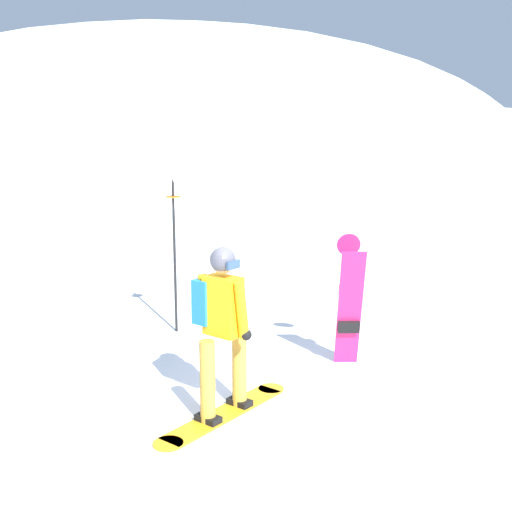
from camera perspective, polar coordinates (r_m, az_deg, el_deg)
ground_plane at (r=6.95m, az=2.33°, el=-12.73°), size 300.00×300.00×0.00m
ridge_peak_main at (r=40.80m, az=-7.19°, el=7.64°), size 42.46×38.22×16.65m
ridge_peak_far at (r=54.43m, az=19.68°, el=8.07°), size 21.00×18.90×7.79m
snowboarder_main at (r=6.36m, az=-3.09°, el=-6.22°), size 1.26×1.49×1.71m
spare_snowboard at (r=7.67m, az=8.21°, el=-4.03°), size 0.28×0.50×1.60m
piste_marker_near at (r=8.89m, az=-7.18°, el=0.90°), size 0.20×0.20×2.15m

